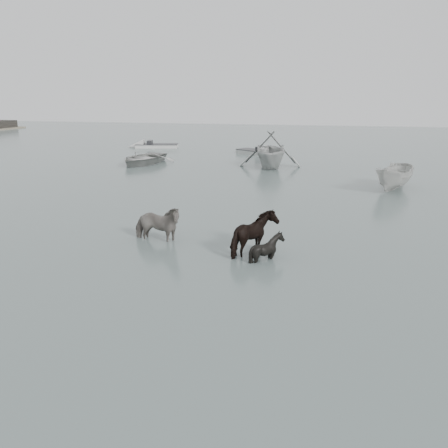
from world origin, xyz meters
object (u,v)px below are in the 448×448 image
at_px(pony_pinto, 157,219).
at_px(pony_black, 267,241).
at_px(rowboat_lead, 143,157).
at_px(pony_dark, 255,231).

bearing_deg(pony_pinto, pony_black, -98.21).
relative_size(pony_black, rowboat_lead, 0.24).
distance_m(pony_black, rowboat_lead, 22.72).
height_order(pony_dark, rowboat_lead, pony_dark).
relative_size(pony_pinto, pony_black, 1.58).
xyz_separation_m(pony_dark, pony_black, (0.46, -0.43, -0.19)).
bearing_deg(pony_dark, rowboat_lead, 36.59).
bearing_deg(pony_pinto, pony_dark, -93.51).
height_order(pony_black, rowboat_lead, pony_black).
distance_m(pony_dark, pony_black, 0.66).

